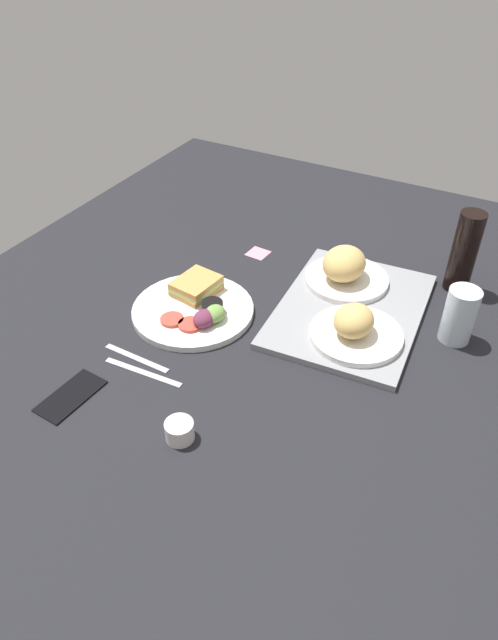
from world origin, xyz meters
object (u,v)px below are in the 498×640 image
(bread_plate_near, at_px, (345,269))
(cell_phone, at_px, (71,395))
(drinking_glass, at_px, (459,315))
(knife, at_px, (143,372))
(serving_tray, at_px, (350,310))
(fork, at_px, (137,358))
(plate_with_salad, at_px, (196,307))
(soda_bottle, at_px, (464,252))
(espresso_cup, at_px, (179,431))
(bread_plate_far, at_px, (355,328))
(sticky_note, at_px, (258,253))

(bread_plate_near, xyz_separation_m, cell_phone, (0.64, -0.35, -0.05))
(bread_plate_near, height_order, drinking_glass, drinking_glass)
(bread_plate_near, bearing_deg, knife, -27.14)
(serving_tray, relative_size, fork, 2.65)
(plate_with_salad, height_order, soda_bottle, soda_bottle)
(espresso_cup, bearing_deg, fork, -123.82)
(plate_with_salad, relative_size, knife, 1.56)
(cell_phone, bearing_deg, serving_tray, 147.46)
(plate_with_salad, bearing_deg, drinking_glass, 109.18)
(bread_plate_far, relative_size, plate_with_salad, 0.72)
(soda_bottle, bearing_deg, fork, -42.11)
(sticky_note, bearing_deg, bread_plate_near, 81.62)
(serving_tray, bearing_deg, plate_with_salad, -61.85)
(plate_with_salad, relative_size, drinking_glass, 2.21)
(knife, height_order, sticky_note, knife)
(knife, relative_size, sticky_note, 3.39)
(serving_tray, xyz_separation_m, soda_bottle, (-0.23, 0.20, 0.10))
(bread_plate_far, relative_size, espresso_cup, 3.78)
(soda_bottle, xyz_separation_m, knife, (0.65, -0.52, -0.10))
(serving_tray, bearing_deg, espresso_cup, -15.48)
(cell_phone, bearing_deg, plate_with_salad, 172.97)
(bread_plate_far, relative_size, knife, 1.11)
(espresso_cup, xyz_separation_m, knife, (-0.11, -0.17, -0.02))
(bread_plate_near, bearing_deg, sticky_note, -98.38)
(sticky_note, bearing_deg, drinking_glass, 78.88)
(serving_tray, xyz_separation_m, sticky_note, (-0.13, -0.33, -0.01))
(drinking_glass, height_order, cell_phone, drinking_glass)
(plate_with_salad, bearing_deg, bread_plate_near, 134.57)
(bread_plate_far, xyz_separation_m, soda_bottle, (-0.33, 0.15, 0.06))
(serving_tray, relative_size, knife, 2.37)
(drinking_glass, distance_m, espresso_cup, 0.67)
(bread_plate_far, xyz_separation_m, plate_with_salad, (0.07, -0.38, -0.03))
(drinking_glass, distance_m, knife, 0.71)
(sticky_note, bearing_deg, fork, -3.39)
(bread_plate_near, xyz_separation_m, bread_plate_far, (0.20, 0.10, -0.01))
(bread_plate_near, height_order, cell_phone, bread_plate_near)
(espresso_cup, xyz_separation_m, cell_phone, (0.02, -0.26, -0.02))
(fork, distance_m, sticky_note, 0.52)
(drinking_glass, bearing_deg, sticky_note, -101.12)
(serving_tray, relative_size, drinking_glass, 3.36)
(bread_plate_near, bearing_deg, soda_bottle, 118.11)
(plate_with_salad, bearing_deg, sticky_note, 178.77)
(drinking_glass, xyz_separation_m, fork, (0.41, -0.60, -0.06))
(soda_bottle, relative_size, knife, 1.12)
(drinking_glass, xyz_separation_m, sticky_note, (-0.11, -0.57, -0.07))
(plate_with_salad, relative_size, cell_phone, 2.05)
(cell_phone, bearing_deg, knife, 149.77)
(fork, bearing_deg, bread_plate_far, 36.62)
(drinking_glass, height_order, espresso_cup, drinking_glass)
(serving_tray, height_order, soda_bottle, soda_bottle)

